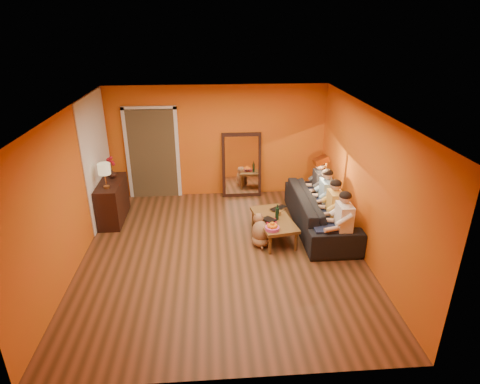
{
  "coord_description": "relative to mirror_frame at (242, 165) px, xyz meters",
  "views": [
    {
      "loc": [
        -0.16,
        -6.23,
        3.95
      ],
      "look_at": [
        0.35,
        0.5,
        1.0
      ],
      "focal_mm": 30.0,
      "sensor_mm": 36.0,
      "label": 1
    }
  ],
  "objects": [
    {
      "name": "book_upper",
      "position": [
        0.27,
        -2.31,
        -0.29
      ],
      "size": [
        0.3,
        0.3,
        0.02
      ],
      "primitive_type": "imported",
      "rotation": [
        0.0,
        0.0,
        0.71
      ],
      "color": "black",
      "rests_on": "book_mid"
    },
    {
      "name": "doorway_recess",
      "position": [
        -2.05,
        0.2,
        0.29
      ],
      "size": [
        1.06,
        0.3,
        2.1
      ],
      "primitive_type": "cube",
      "color": "#3F2D19",
      "rests_on": "floor"
    },
    {
      "name": "room_shell",
      "position": [
        -0.55,
        -2.26,
        0.54
      ],
      "size": [
        5.0,
        5.5,
        2.6
      ],
      "color": "brown",
      "rests_on": "ground"
    },
    {
      "name": "mirror_glass",
      "position": [
        0.0,
        -0.04,
        0.0
      ],
      "size": [
        0.78,
        0.21,
        1.35
      ],
      "primitive_type": "cube",
      "rotation": [
        -0.14,
        0.0,
        0.0
      ],
      "color": "white",
      "rests_on": "mirror_frame"
    },
    {
      "name": "sofa",
      "position": [
        1.45,
        -1.77,
        -0.39
      ],
      "size": [
        2.52,
        0.99,
        0.74
      ],
      "primitive_type": "imported",
      "rotation": [
        0.0,
        0.0,
        1.57
      ],
      "color": "black",
      "rests_on": "floor"
    },
    {
      "name": "person_far_right",
      "position": [
        1.58,
        -1.12,
        -0.15
      ],
      "size": [
        0.7,
        0.44,
        1.22
      ],
      "primitive_type": null,
      "color": "#2D2D31",
      "rests_on": "sofa"
    },
    {
      "name": "coffee_table",
      "position": [
        0.45,
        -2.1,
        -0.55
      ],
      "size": [
        0.82,
        1.31,
        0.42
      ],
      "primitive_type": null,
      "rotation": [
        0.0,
        0.0,
        0.17
      ],
      "color": "brown",
      "rests_on": "floor"
    },
    {
      "name": "white_accent",
      "position": [
        -3.04,
        -0.88,
        0.54
      ],
      "size": [
        0.02,
        1.9,
        2.58
      ],
      "primitive_type": "cube",
      "color": "white",
      "rests_on": "wall_left"
    },
    {
      "name": "person_mid_left",
      "position": [
        1.58,
        -2.22,
        -0.15
      ],
      "size": [
        0.7,
        0.44,
        1.22
      ],
      "primitive_type": null,
      "color": "gold",
      "rests_on": "sofa"
    },
    {
      "name": "laptop",
      "position": [
        0.63,
        -1.75,
        -0.33
      ],
      "size": [
        0.43,
        0.4,
        0.03
      ],
      "primitive_type": "imported",
      "rotation": [
        0.0,
        0.0,
        0.6
      ],
      "color": "black",
      "rests_on": "coffee_table"
    },
    {
      "name": "door_header",
      "position": [
        -2.05,
        0.08,
        1.36
      ],
      "size": [
        1.22,
        0.06,
        0.08
      ],
      "primitive_type": "cube",
      "color": "white",
      "rests_on": "wall_back"
    },
    {
      "name": "vase",
      "position": [
        -2.79,
        -0.83,
        0.18
      ],
      "size": [
        0.17,
        0.17,
        0.18
      ],
      "primitive_type": "imported",
      "color": "black",
      "rests_on": "sideboard"
    },
    {
      "name": "person_far_left",
      "position": [
        1.58,
        -2.77,
        -0.15
      ],
      "size": [
        0.7,
        0.44,
        1.22
      ],
      "primitive_type": null,
      "color": "white",
      "rests_on": "sofa"
    },
    {
      "name": "table_lamp",
      "position": [
        -2.79,
        -1.38,
        0.34
      ],
      "size": [
        0.24,
        0.24,
        0.51
      ],
      "primitive_type": null,
      "color": "beige",
      "rests_on": "sideboard"
    },
    {
      "name": "person_mid_right",
      "position": [
        1.58,
        -1.67,
        -0.15
      ],
      "size": [
        0.7,
        0.44,
        1.22
      ],
      "primitive_type": null,
      "color": "#8AB2D5",
      "rests_on": "sofa"
    },
    {
      "name": "mirror_frame",
      "position": [
        0.0,
        0.0,
        0.0
      ],
      "size": [
        0.92,
        0.27,
        1.51
      ],
      "primitive_type": "cube",
      "rotation": [
        -0.14,
        0.0,
        0.0
      ],
      "color": "black",
      "rests_on": "floor"
    },
    {
      "name": "dog",
      "position": [
        0.17,
        -2.32,
        -0.46
      ],
      "size": [
        0.38,
        0.54,
        0.6
      ],
      "primitive_type": null,
      "rotation": [
        0.0,
        0.0,
        0.11
      ],
      "color": "#A87C4C",
      "rests_on": "floor"
    },
    {
      "name": "flowers",
      "position": [
        -2.79,
        -0.83,
        0.45
      ],
      "size": [
        0.17,
        0.17,
        0.48
      ],
      "primitive_type": null,
      "color": "#A41220",
      "rests_on": "vase"
    },
    {
      "name": "wine_bottle",
      "position": [
        0.5,
        -2.15,
        -0.18
      ],
      "size": [
        0.07,
        0.07,
        0.31
      ],
      "primitive_type": "cylinder",
      "color": "black",
      "rests_on": "coffee_table"
    },
    {
      "name": "fruit_bowl",
      "position": [
        0.35,
        -2.55,
        -0.26
      ],
      "size": [
        0.26,
        0.26,
        0.16
      ],
      "primitive_type": null,
      "color": "#D24A9F",
      "rests_on": "coffee_table"
    },
    {
      "name": "door_jamb_left",
      "position": [
        -2.62,
        0.08,
        0.29
      ],
      "size": [
        0.08,
        0.06,
        2.2
      ],
      "primitive_type": "cube",
      "color": "white",
      "rests_on": "wall_back"
    },
    {
      "name": "book_lower",
      "position": [
        0.27,
        -2.3,
        -0.33
      ],
      "size": [
        0.17,
        0.23,
        0.02
      ],
      "primitive_type": "imported",
      "rotation": [
        0.0,
        0.0,
        0.04
      ],
      "color": "black",
      "rests_on": "coffee_table"
    },
    {
      "name": "floor_lamp",
      "position": [
        1.55,
        -1.58,
        -0.04
      ],
      "size": [
        0.33,
        0.28,
        1.44
      ],
      "primitive_type": null,
      "rotation": [
        0.0,
        0.0,
        0.16
      ],
      "color": "#C47C39",
      "rests_on": "floor"
    },
    {
      "name": "door_jamb_right",
      "position": [
        -1.48,
        0.08,
        0.29
      ],
      "size": [
        0.08,
        0.06,
        2.2
      ],
      "primitive_type": "cube",
      "color": "white",
      "rests_on": "wall_back"
    },
    {
      "name": "tumbler",
      "position": [
        0.57,
        -1.98,
        -0.3
      ],
      "size": [
        0.11,
        0.11,
        0.09
      ],
      "primitive_type": "imported",
      "rotation": [
        0.0,
        0.0,
        -0.1
      ],
      "color": "#B27F3F",
      "rests_on": "coffee_table"
    },
    {
      "name": "sideboard",
      "position": [
        -2.79,
        -1.08,
        -0.34
      ],
      "size": [
        0.44,
        1.18,
        0.85
      ],
      "primitive_type": "cube",
      "color": "black",
      "rests_on": "floor"
    },
    {
      "name": "book_mid",
      "position": [
        0.28,
        -2.29,
        -0.31
      ],
      "size": [
        0.21,
        0.27,
        0.02
      ],
      "primitive_type": "imported",
      "rotation": [
        0.0,
        0.0,
        -0.07
      ],
      "color": "#A41220",
      "rests_on": "book_lower"
    }
  ]
}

